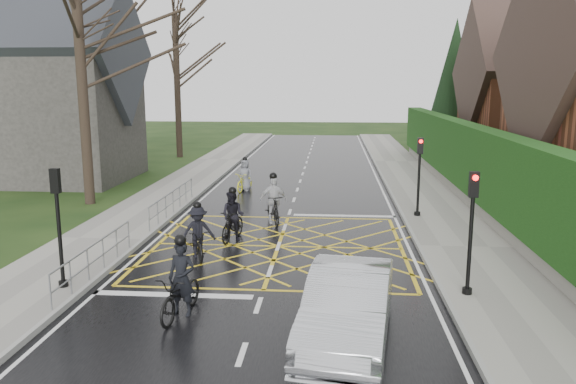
# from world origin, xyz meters

# --- Properties ---
(ground) EXTENTS (120.00, 120.00, 0.00)m
(ground) POSITION_xyz_m (0.00, 0.00, 0.00)
(ground) COLOR black
(ground) RESTS_ON ground
(road) EXTENTS (9.00, 80.00, 0.01)m
(road) POSITION_xyz_m (0.00, 0.00, 0.01)
(road) COLOR black
(road) RESTS_ON ground
(sidewalk_right) EXTENTS (3.00, 80.00, 0.15)m
(sidewalk_right) POSITION_xyz_m (6.00, 0.00, 0.07)
(sidewalk_right) COLOR gray
(sidewalk_right) RESTS_ON ground
(sidewalk_left) EXTENTS (3.00, 80.00, 0.15)m
(sidewalk_left) POSITION_xyz_m (-6.00, 0.00, 0.07)
(sidewalk_left) COLOR gray
(sidewalk_left) RESTS_ON ground
(stone_wall) EXTENTS (0.50, 38.00, 0.70)m
(stone_wall) POSITION_xyz_m (7.75, 6.00, 0.35)
(stone_wall) COLOR slate
(stone_wall) RESTS_ON ground
(hedge) EXTENTS (0.90, 38.00, 2.80)m
(hedge) POSITION_xyz_m (7.75, 6.00, 2.10)
(hedge) COLOR #153A0F
(hedge) RESTS_ON stone_wall
(house_far) EXTENTS (9.80, 8.80, 10.30)m
(house_far) POSITION_xyz_m (14.75, 18.00, 4.36)
(house_far) COLOR brown
(house_far) RESTS_ON ground
(conifer) EXTENTS (4.60, 4.60, 10.00)m
(conifer) POSITION_xyz_m (10.75, 26.00, 4.99)
(conifer) COLOR black
(conifer) RESTS_ON ground
(church) EXTENTS (8.80, 7.80, 11.00)m
(church) POSITION_xyz_m (-13.54, 12.00, 4.93)
(church) COLOR #2D2B28
(church) RESTS_ON ground
(tree_near) EXTENTS (9.24, 9.24, 11.44)m
(tree_near) POSITION_xyz_m (-9.00, 6.00, 7.91)
(tree_near) COLOR black
(tree_near) RESTS_ON ground
(tree_mid) EXTENTS (10.08, 10.08, 12.48)m
(tree_mid) POSITION_xyz_m (-10.00, 14.00, 8.63)
(tree_mid) COLOR black
(tree_mid) RESTS_ON ground
(tree_far) EXTENTS (8.40, 8.40, 10.40)m
(tree_far) POSITION_xyz_m (-9.30, 22.00, 7.19)
(tree_far) COLOR black
(tree_far) RESTS_ON ground
(railing_south) EXTENTS (0.05, 5.04, 1.03)m
(railing_south) POSITION_xyz_m (-4.65, -3.50, 0.78)
(railing_south) COLOR slate
(railing_south) RESTS_ON ground
(railing_north) EXTENTS (0.05, 6.04, 1.03)m
(railing_north) POSITION_xyz_m (-4.65, 4.00, 0.79)
(railing_north) COLOR slate
(railing_north) RESTS_ON ground
(traffic_light_ne) EXTENTS (0.24, 0.31, 3.21)m
(traffic_light_ne) POSITION_xyz_m (5.10, 4.20, 1.66)
(traffic_light_ne) COLOR black
(traffic_light_ne) RESTS_ON ground
(traffic_light_se) EXTENTS (0.24, 0.31, 3.21)m
(traffic_light_se) POSITION_xyz_m (5.10, -4.20, 1.66)
(traffic_light_se) COLOR black
(traffic_light_se) RESTS_ON ground
(traffic_light_sw) EXTENTS (0.24, 0.31, 3.21)m
(traffic_light_sw) POSITION_xyz_m (-5.10, -4.50, 1.66)
(traffic_light_sw) COLOR black
(traffic_light_sw) RESTS_ON ground
(cyclist_rear) EXTENTS (1.02, 2.06, 1.92)m
(cyclist_rear) POSITION_xyz_m (-1.68, -5.73, 0.62)
(cyclist_rear) COLOR black
(cyclist_rear) RESTS_ON ground
(cyclist_back) EXTENTS (0.94, 1.91, 1.85)m
(cyclist_back) POSITION_xyz_m (-1.61, 0.65, 0.70)
(cyclist_back) COLOR black
(cyclist_back) RESTS_ON ground
(cyclist_mid) EXTENTS (1.26, 1.90, 1.75)m
(cyclist_mid) POSITION_xyz_m (-2.34, -1.37, 0.64)
(cyclist_mid) COLOR black
(cyclist_mid) RESTS_ON ground
(cyclist_front) EXTENTS (1.14, 2.04, 1.97)m
(cyclist_front) POSITION_xyz_m (-0.49, 3.03, 0.73)
(cyclist_front) COLOR black
(cyclist_front) RESTS_ON ground
(cyclist_lead) EXTENTS (1.02, 1.84, 1.70)m
(cyclist_lead) POSITION_xyz_m (-2.58, 9.53, 0.59)
(cyclist_lead) COLOR gold
(cyclist_lead) RESTS_ON ground
(car) EXTENTS (2.26, 4.88, 1.55)m
(car) POSITION_xyz_m (2.09, -6.73, 0.77)
(car) COLOR silver
(car) RESTS_ON ground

